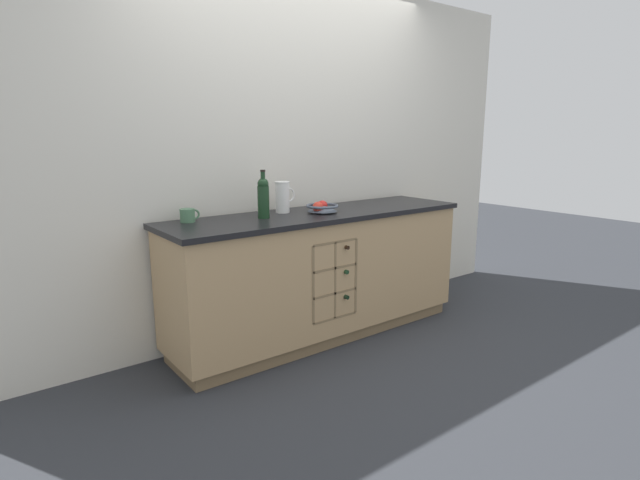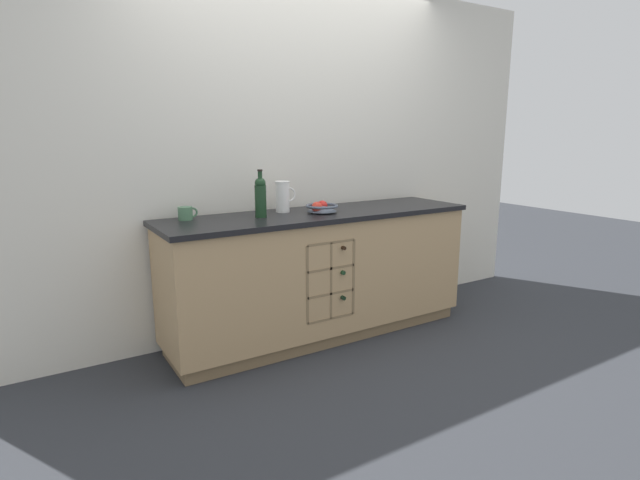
{
  "view_description": "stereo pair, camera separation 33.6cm",
  "coord_description": "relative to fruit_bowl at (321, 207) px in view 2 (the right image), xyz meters",
  "views": [
    {
      "loc": [
        -2.09,
        -2.74,
        1.45
      ],
      "look_at": [
        0.0,
        0.0,
        0.71
      ],
      "focal_mm": 28.0,
      "sensor_mm": 36.0,
      "label": 1
    },
    {
      "loc": [
        -1.82,
        -2.93,
        1.45
      ],
      "look_at": [
        0.0,
        0.0,
        0.71
      ],
      "focal_mm": 28.0,
      "sensor_mm": 36.0,
      "label": 2
    }
  ],
  "objects": [
    {
      "name": "ground_plane",
      "position": [
        0.01,
        0.03,
        -0.95
      ],
      "size": [
        14.0,
        14.0,
        0.0
      ],
      "primitive_type": "plane",
      "color": "#2D3035"
    },
    {
      "name": "back_wall",
      "position": [
        0.01,
        0.38,
        0.33
      ],
      "size": [
        4.62,
        0.06,
        2.55
      ],
      "primitive_type": "cube",
      "color": "silver",
      "rests_on": "ground_plane"
    },
    {
      "name": "kitchen_island",
      "position": [
        0.01,
        0.02,
        -0.49
      ],
      "size": [
        2.26,
        0.61,
        0.91
      ],
      "color": "olive",
      "rests_on": "ground_plane"
    },
    {
      "name": "fruit_bowl",
      "position": [
        0.0,
        0.0,
        0.0
      ],
      "size": [
        0.22,
        0.22,
        0.08
      ],
      "color": "#4C5666",
      "rests_on": "kitchen_island"
    },
    {
      "name": "white_pitcher",
      "position": [
        -0.21,
        0.16,
        0.07
      ],
      "size": [
        0.15,
        0.1,
        0.22
      ],
      "color": "white",
      "rests_on": "kitchen_island"
    },
    {
      "name": "ceramic_mug",
      "position": [
        -0.88,
        0.21,
        0.0
      ],
      "size": [
        0.13,
        0.09,
        0.08
      ],
      "color": "#4C7A56",
      "rests_on": "kitchen_island"
    },
    {
      "name": "standing_wine_bottle",
      "position": [
        -0.43,
        0.05,
        0.1
      ],
      "size": [
        0.08,
        0.08,
        0.31
      ],
      "color": "#19381E",
      "rests_on": "kitchen_island"
    }
  ]
}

